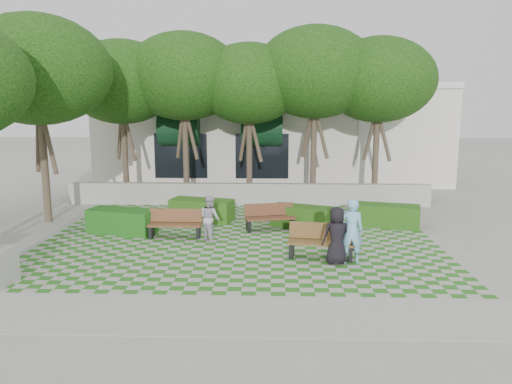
{
  "coord_description": "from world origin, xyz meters",
  "views": [
    {
      "loc": [
        1.03,
        -14.15,
        4.26
      ],
      "look_at": [
        0.5,
        1.5,
        1.4
      ],
      "focal_mm": 35.0,
      "sensor_mm": 36.0,
      "label": 1
    }
  ],
  "objects_px": {
    "person_dark": "(337,236)",
    "person_white": "(210,218)",
    "bench_west": "(175,224)",
    "bench_east": "(321,242)",
    "bench_mid": "(270,217)",
    "hedge_midright": "(301,216)",
    "hedge_east": "(387,216)",
    "hedge_midleft": "(202,210)",
    "person_blue": "(351,231)",
    "hedge_west": "(122,221)"
  },
  "relations": [
    {
      "from": "bench_mid",
      "to": "hedge_west",
      "type": "height_order",
      "value": "bench_mid"
    },
    {
      "from": "bench_east",
      "to": "person_white",
      "type": "xyz_separation_m",
      "value": [
        -3.27,
        1.65,
        0.25
      ]
    },
    {
      "from": "bench_mid",
      "to": "hedge_midright",
      "type": "relative_size",
      "value": 0.86
    },
    {
      "from": "hedge_midright",
      "to": "person_white",
      "type": "relative_size",
      "value": 1.43
    },
    {
      "from": "hedge_midright",
      "to": "hedge_west",
      "type": "bearing_deg",
      "value": -170.36
    },
    {
      "from": "bench_mid",
      "to": "person_dark",
      "type": "relative_size",
      "value": 1.14
    },
    {
      "from": "bench_mid",
      "to": "hedge_midleft",
      "type": "distance_m",
      "value": 2.75
    },
    {
      "from": "bench_east",
      "to": "person_dark",
      "type": "xyz_separation_m",
      "value": [
        0.35,
        -0.48,
        0.31
      ]
    },
    {
      "from": "bench_east",
      "to": "hedge_east",
      "type": "xyz_separation_m",
      "value": [
        2.58,
        3.59,
        -0.08
      ]
    },
    {
      "from": "bench_mid",
      "to": "hedge_midleft",
      "type": "xyz_separation_m",
      "value": [
        -2.47,
        1.21,
        -0.03
      ]
    },
    {
      "from": "bench_mid",
      "to": "hedge_east",
      "type": "xyz_separation_m",
      "value": [
        4.01,
        0.58,
        -0.04
      ]
    },
    {
      "from": "hedge_midleft",
      "to": "hedge_east",
      "type": "bearing_deg",
      "value": -5.6
    },
    {
      "from": "hedge_east",
      "to": "hedge_midright",
      "type": "height_order",
      "value": "hedge_east"
    },
    {
      "from": "bench_east",
      "to": "hedge_west",
      "type": "height_order",
      "value": "bench_east"
    },
    {
      "from": "bench_mid",
      "to": "hedge_midright",
      "type": "distance_m",
      "value": 1.19
    },
    {
      "from": "hedge_east",
      "to": "person_white",
      "type": "height_order",
      "value": "person_white"
    },
    {
      "from": "hedge_midright",
      "to": "person_blue",
      "type": "distance_m",
      "value": 4.06
    },
    {
      "from": "person_dark",
      "to": "person_white",
      "type": "xyz_separation_m",
      "value": [
        -3.62,
        2.13,
        -0.06
      ]
    },
    {
      "from": "bench_east",
      "to": "hedge_midleft",
      "type": "relative_size",
      "value": 0.84
    },
    {
      "from": "bench_east",
      "to": "hedge_east",
      "type": "bearing_deg",
      "value": 62.91
    },
    {
      "from": "bench_west",
      "to": "person_dark",
      "type": "distance_m",
      "value": 5.39
    },
    {
      "from": "hedge_east",
      "to": "person_dark",
      "type": "xyz_separation_m",
      "value": [
        -2.23,
        -4.07,
        0.39
      ]
    },
    {
      "from": "hedge_midright",
      "to": "person_blue",
      "type": "xyz_separation_m",
      "value": [
        1.09,
        -3.88,
        0.52
      ]
    },
    {
      "from": "bench_west",
      "to": "person_blue",
      "type": "relative_size",
      "value": 0.95
    },
    {
      "from": "hedge_east",
      "to": "hedge_midleft",
      "type": "height_order",
      "value": "hedge_midleft"
    },
    {
      "from": "bench_mid",
      "to": "person_dark",
      "type": "distance_m",
      "value": 3.93
    },
    {
      "from": "bench_mid",
      "to": "hedge_midleft",
      "type": "bearing_deg",
      "value": 140.04
    },
    {
      "from": "hedge_east",
      "to": "person_blue",
      "type": "xyz_separation_m",
      "value": [
        -1.83,
        -3.98,
        0.5
      ]
    },
    {
      "from": "bench_mid",
      "to": "person_dark",
      "type": "bearing_deg",
      "value": -76.72
    },
    {
      "from": "hedge_midright",
      "to": "hedge_west",
      "type": "relative_size",
      "value": 0.92
    },
    {
      "from": "hedge_midright",
      "to": "hedge_midleft",
      "type": "relative_size",
      "value": 0.91
    },
    {
      "from": "person_blue",
      "to": "person_white",
      "type": "distance_m",
      "value": 4.51
    },
    {
      "from": "hedge_east",
      "to": "person_white",
      "type": "relative_size",
      "value": 1.53
    },
    {
      "from": "bench_west",
      "to": "hedge_midright",
      "type": "xyz_separation_m",
      "value": [
        4.08,
        1.5,
        -0.07
      ]
    },
    {
      "from": "bench_east",
      "to": "bench_mid",
      "type": "distance_m",
      "value": 3.33
    },
    {
      "from": "hedge_east",
      "to": "person_dark",
      "type": "distance_m",
      "value": 4.66
    },
    {
      "from": "bench_east",
      "to": "bench_west",
      "type": "height_order",
      "value": "bench_east"
    },
    {
      "from": "hedge_midleft",
      "to": "bench_west",
      "type": "bearing_deg",
      "value": -103.33
    },
    {
      "from": "bench_west",
      "to": "hedge_midleft",
      "type": "height_order",
      "value": "bench_west"
    },
    {
      "from": "hedge_midleft",
      "to": "person_blue",
      "type": "distance_m",
      "value": 6.57
    },
    {
      "from": "bench_mid",
      "to": "person_white",
      "type": "bearing_deg",
      "value": -157.22
    },
    {
      "from": "bench_mid",
      "to": "bench_west",
      "type": "bearing_deg",
      "value": -174.89
    },
    {
      "from": "bench_east",
      "to": "bench_mid",
      "type": "bearing_deg",
      "value": 124.08
    },
    {
      "from": "bench_west",
      "to": "person_white",
      "type": "bearing_deg",
      "value": -16.67
    },
    {
      "from": "hedge_midright",
      "to": "person_white",
      "type": "height_order",
      "value": "person_white"
    },
    {
      "from": "bench_east",
      "to": "hedge_midright",
      "type": "height_order",
      "value": "bench_east"
    },
    {
      "from": "hedge_midleft",
      "to": "person_blue",
      "type": "xyz_separation_m",
      "value": [
        4.64,
        -4.62,
        0.49
      ]
    },
    {
      "from": "bench_mid",
      "to": "bench_west",
      "type": "height_order",
      "value": "bench_west"
    },
    {
      "from": "person_blue",
      "to": "bench_west",
      "type": "bearing_deg",
      "value": -23.21
    },
    {
      "from": "person_blue",
      "to": "hedge_midleft",
      "type": "bearing_deg",
      "value": -43.34
    }
  ]
}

